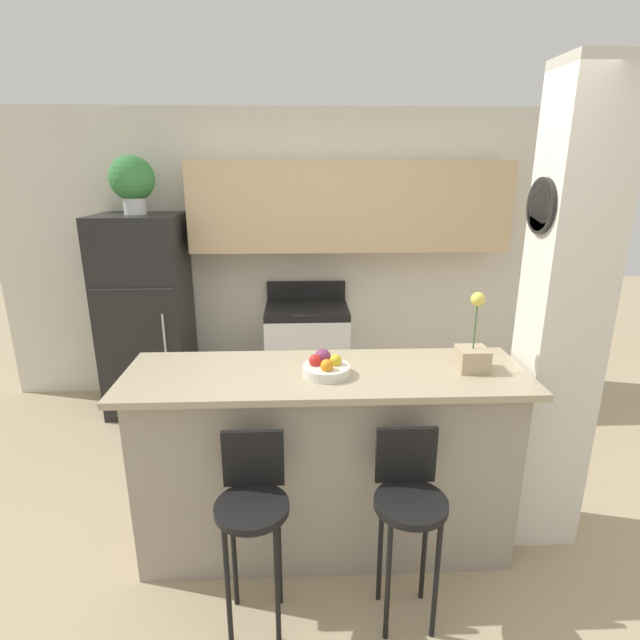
% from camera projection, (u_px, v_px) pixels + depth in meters
% --- Properties ---
extents(ground_plane, '(14.00, 14.00, 0.00)m').
position_uv_depth(ground_plane, '(325.00, 541.00, 2.88)').
color(ground_plane, tan).
extents(wall_back, '(5.60, 0.38, 2.55)m').
position_uv_depth(wall_back, '(328.00, 236.00, 4.40)').
color(wall_back, silver).
rests_on(wall_back, ground_plane).
extents(pillar_right, '(0.38, 0.32, 2.55)m').
position_uv_depth(pillar_right, '(562.00, 323.00, 2.62)').
color(pillar_right, silver).
rests_on(pillar_right, ground_plane).
extents(counter_bar, '(2.08, 0.64, 1.06)m').
position_uv_depth(counter_bar, '(326.00, 460.00, 2.72)').
color(counter_bar, gray).
rests_on(counter_bar, ground_plane).
extents(refrigerator, '(0.69, 0.63, 1.70)m').
position_uv_depth(refrigerator, '(147.00, 316.00, 4.25)').
color(refrigerator, black).
rests_on(refrigerator, ground_plane).
extents(stove_range, '(0.71, 0.60, 1.07)m').
position_uv_depth(stove_range, '(307.00, 355.00, 4.44)').
color(stove_range, white).
rests_on(stove_range, ground_plane).
extents(bar_stool_left, '(0.33, 0.33, 0.94)m').
position_uv_depth(bar_stool_left, '(253.00, 507.00, 2.22)').
color(bar_stool_left, black).
rests_on(bar_stool_left, ground_plane).
extents(bar_stool_right, '(0.33, 0.33, 0.94)m').
position_uv_depth(bar_stool_right, '(409.00, 503.00, 2.25)').
color(bar_stool_right, black).
rests_on(bar_stool_right, ground_plane).
extents(potted_plant_on_fridge, '(0.35, 0.35, 0.46)m').
position_uv_depth(potted_plant_on_fridge, '(132.00, 181.00, 3.93)').
color(potted_plant_on_fridge, silver).
rests_on(potted_plant_on_fridge, refrigerator).
extents(orchid_vase, '(0.15, 0.15, 0.41)m').
position_uv_depth(orchid_vase, '(473.00, 352.00, 2.57)').
color(orchid_vase, tan).
rests_on(orchid_vase, counter_bar).
extents(fruit_bowl, '(0.24, 0.24, 0.12)m').
position_uv_depth(fruit_bowl, '(325.00, 367.00, 2.52)').
color(fruit_bowl, silver).
rests_on(fruit_bowl, counter_bar).
extents(trash_bin, '(0.28, 0.28, 0.38)m').
position_uv_depth(trash_bin, '(214.00, 395.00, 4.28)').
color(trash_bin, black).
rests_on(trash_bin, ground_plane).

